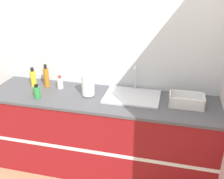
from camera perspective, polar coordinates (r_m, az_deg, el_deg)
name	(u,v)px	position (r m, az deg, el deg)	size (l,w,h in m)	color
wall_back	(109,54)	(2.97, -0.71, 7.66)	(4.87, 0.06, 2.60)	silver
counter_cabinet	(102,134)	(3.03, -2.27, -9.59)	(2.49, 0.66, 0.93)	maroon
sink	(132,96)	(2.80, 4.42, -1.35)	(0.58, 0.43, 0.29)	silver
paper_towel_roll	(88,85)	(2.79, -5.26, 0.89)	(0.13, 0.13, 0.23)	#4C4C51
dish_rack	(186,102)	(2.71, 15.86, -2.54)	(0.34, 0.20, 0.12)	white
bottle_white_spray	(60,83)	(3.04, -11.24, 1.46)	(0.07, 0.07, 0.15)	white
bottle_green	(37,92)	(2.87, -16.03, -0.48)	(0.07, 0.07, 0.15)	#2D8C3D
bottle_amber	(46,77)	(3.10, -14.10, 2.68)	(0.06, 0.06, 0.27)	#B26B19
bottle_yellow	(33,78)	(3.14, -16.78, 2.34)	(0.06, 0.06, 0.23)	yellow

